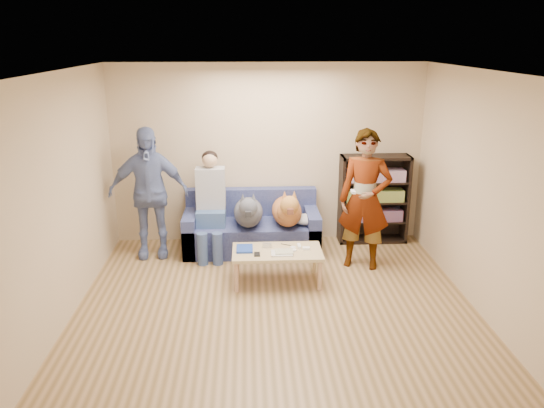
{
  "coord_description": "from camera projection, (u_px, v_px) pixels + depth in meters",
  "views": [
    {
      "loc": [
        -0.3,
        -5.05,
        2.92
      ],
      "look_at": [
        0.0,
        1.2,
        0.95
      ],
      "focal_mm": 35.0,
      "sensor_mm": 36.0,
      "label": 1
    }
  ],
  "objects": [
    {
      "name": "wall_right",
      "position": [
        497.0,
        203.0,
        5.42
      ],
      "size": [
        0.0,
        5.0,
        5.0
      ],
      "primitive_type": "plane",
      "rotation": [
        1.57,
        0.0,
        -1.57
      ],
      "color": "tan",
      "rests_on": "ground"
    },
    {
      "name": "pen_black",
      "position": [
        286.0,
        245.0,
        6.68
      ],
      "size": [
        0.13,
        0.08,
        0.01
      ],
      "primitive_type": "cylinder",
      "rotation": [
        0.0,
        1.57,
        -0.52
      ],
      "color": "black",
      "rests_on": "coffee_table"
    },
    {
      "name": "controller_a",
      "position": [
        299.0,
        246.0,
        6.61
      ],
      "size": [
        0.04,
        0.13,
        0.03
      ],
      "primitive_type": "cube",
      "color": "white",
      "rests_on": "coffee_table"
    },
    {
      "name": "papers",
      "position": [
        282.0,
        253.0,
        6.41
      ],
      "size": [
        0.26,
        0.2,
        0.02
      ],
      "primitive_type": "cube",
      "color": "beige",
      "rests_on": "coffee_table"
    },
    {
      "name": "magazine",
      "position": [
        284.0,
        251.0,
        6.43
      ],
      "size": [
        0.22,
        0.17,
        0.01
      ],
      "primitive_type": "cube",
      "color": "#B4B290",
      "rests_on": "coffee_table"
    },
    {
      "name": "bookshelf",
      "position": [
        373.0,
        197.0,
        7.79
      ],
      "size": [
        1.0,
        0.34,
        1.3
      ],
      "color": "black",
      "rests_on": "ground"
    },
    {
      "name": "controller_b",
      "position": [
        306.0,
        248.0,
        6.54
      ],
      "size": [
        0.09,
        0.06,
        0.03
      ],
      "primitive_type": "cube",
      "color": "white",
      "rests_on": "coffee_table"
    },
    {
      "name": "headphone_cup_a",
      "position": [
        294.0,
        250.0,
        6.49
      ],
      "size": [
        0.07,
        0.07,
        0.02
      ],
      "primitive_type": "cylinder",
      "color": "white",
      "rests_on": "coffee_table"
    },
    {
      "name": "person_standing_right",
      "position": [
        365.0,
        200.0,
        6.84
      ],
      "size": [
        0.77,
        0.63,
        1.84
      ],
      "primitive_type": "imported",
      "rotation": [
        0.0,
        0.0,
        -0.32
      ],
      "color": "gray",
      "rests_on": "ground"
    },
    {
      "name": "coffee_table",
      "position": [
        277.0,
        254.0,
        6.52
      ],
      "size": [
        1.1,
        0.6,
        0.42
      ],
      "color": "#CFB67F",
      "rests_on": "ground"
    },
    {
      "name": "dog_gray",
      "position": [
        248.0,
        212.0,
        7.28
      ],
      "size": [
        0.4,
        1.25,
        0.59
      ],
      "color": "#53555E",
      "rests_on": "sofa"
    },
    {
      "name": "wall_left",
      "position": [
        50.0,
        210.0,
        5.21
      ],
      "size": [
        0.0,
        5.0,
        5.0
      ],
      "primitive_type": "plane",
      "rotation": [
        1.57,
        0.0,
        1.57
      ],
      "color": "tan",
      "rests_on": "ground"
    },
    {
      "name": "wall_back",
      "position": [
        268.0,
        154.0,
        7.7
      ],
      "size": [
        4.5,
        0.0,
        4.5
      ],
      "primitive_type": "plane",
      "rotation": [
        1.57,
        0.0,
        0.0
      ],
      "color": "tan",
      "rests_on": "ground"
    },
    {
      "name": "person_standing_left",
      "position": [
        148.0,
        193.0,
        7.19
      ],
      "size": [
        1.09,
        0.53,
        1.81
      ],
      "primitive_type": "imported",
      "rotation": [
        0.0,
        0.0,
        0.08
      ],
      "color": "#6F82B3",
      "rests_on": "ground"
    },
    {
      "name": "notebook_blue",
      "position": [
        245.0,
        249.0,
        6.53
      ],
      "size": [
        0.2,
        0.26,
        0.03
      ],
      "primitive_type": "cube",
      "color": "#1C3B9A",
      "rests_on": "coffee_table"
    },
    {
      "name": "held_controller",
      "position": [
        353.0,
        192.0,
        6.59
      ],
      "size": [
        0.05,
        0.13,
        0.03
      ],
      "primitive_type": "cube",
      "rotation": [
        0.0,
        0.0,
        0.03
      ],
      "color": "white",
      "rests_on": "person_standing_right"
    },
    {
      "name": "sofa",
      "position": [
        252.0,
        230.0,
        7.61
      ],
      "size": [
        1.9,
        0.85,
        0.82
      ],
      "color": "#515B93",
      "rests_on": "ground"
    },
    {
      "name": "pen_orange",
      "position": [
        276.0,
        255.0,
        6.35
      ],
      "size": [
        0.13,
        0.06,
        0.01
      ],
      "primitive_type": "cylinder",
      "rotation": [
        0.0,
        1.57,
        0.35
      ],
      "color": "orange",
      "rests_on": "coffee_table"
    },
    {
      "name": "person_seated",
      "position": [
        211.0,
        200.0,
        7.31
      ],
      "size": [
        0.4,
        0.73,
        1.47
      ],
      "color": "#40588D",
      "rests_on": "sofa"
    },
    {
      "name": "blanket",
      "position": [
        306.0,
        219.0,
        7.4
      ],
      "size": [
        0.39,
        0.33,
        0.13
      ],
      "primitive_type": "ellipsoid",
      "color": "#AFAFB4",
      "rests_on": "sofa"
    },
    {
      "name": "headphone_cup_b",
      "position": [
        293.0,
        248.0,
        6.57
      ],
      "size": [
        0.07,
        0.07,
        0.02
      ],
      "primitive_type": "cylinder",
      "color": "white",
      "rests_on": "coffee_table"
    },
    {
      "name": "dog_tan",
      "position": [
        287.0,
        210.0,
        7.32
      ],
      "size": [
        0.41,
        1.17,
        0.6
      ],
      "color": "#B87538",
      "rests_on": "sofa"
    },
    {
      "name": "wallet",
      "position": [
        257.0,
        254.0,
        6.38
      ],
      "size": [
        0.07,
        0.12,
        0.02
      ],
      "primitive_type": "cube",
      "color": "black",
      "rests_on": "coffee_table"
    },
    {
      "name": "ground",
      "position": [
        277.0,
        321.0,
        5.7
      ],
      "size": [
        5.0,
        5.0,
        0.0
      ],
      "primitive_type": "plane",
      "color": "brown",
      "rests_on": "ground"
    },
    {
      "name": "wall_front",
      "position": [
        304.0,
        344.0,
        2.93
      ],
      "size": [
        4.5,
        0.0,
        4.5
      ],
      "primitive_type": "plane",
      "rotation": [
        -1.57,
        0.0,
        0.0
      ],
      "color": "tan",
      "rests_on": "ground"
    },
    {
      "name": "camera_silver",
      "position": [
        267.0,
        245.0,
        6.61
      ],
      "size": [
        0.11,
        0.06,
        0.05
      ],
      "primitive_type": "cube",
      "color": "#AFAEB3",
      "rests_on": "coffee_table"
    },
    {
      "name": "ceiling",
      "position": [
        278.0,
        74.0,
        4.92
      ],
      "size": [
        5.0,
        5.0,
        0.0
      ],
      "primitive_type": "plane",
      "rotation": [
        3.14,
        0.0,
        0.0
      ],
      "color": "white",
      "rests_on": "ground"
    }
  ]
}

